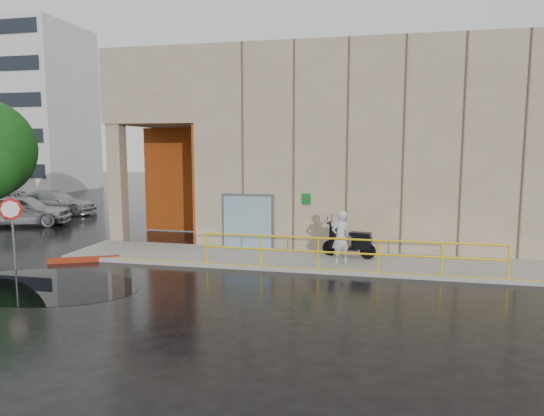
{
  "coord_description": "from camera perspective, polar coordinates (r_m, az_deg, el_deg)",
  "views": [
    {
      "loc": [
        5.12,
        -12.14,
        4.07
      ],
      "look_at": [
        1.81,
        3.0,
        2.1
      ],
      "focal_mm": 32.0,
      "sensor_mm": 36.0,
      "label": 1
    }
  ],
  "objects": [
    {
      "name": "guardrail",
      "position": [
        15.69,
        8.9,
        -5.34
      ],
      "size": [
        9.56,
        0.06,
        1.03
      ],
      "color": "yellow",
      "rests_on": "sidewalk"
    },
    {
      "name": "puddle",
      "position": [
        15.95,
        -25.55,
        -8.26
      ],
      "size": [
        6.13,
        3.8,
        0.01
      ],
      "primitive_type": "cube",
      "rotation": [
        0.0,
        0.0,
        -0.01
      ],
      "color": "black",
      "rests_on": "ground"
    },
    {
      "name": "stop_sign",
      "position": [
        18.04,
        -28.31,
        -0.98
      ],
      "size": [
        0.62,
        0.44,
        2.4
      ],
      "rotation": [
        0.0,
        0.0,
        0.2
      ],
      "color": "slate",
      "rests_on": "ground"
    },
    {
      "name": "red_curb",
      "position": [
        18.53,
        -21.25,
        -5.67
      ],
      "size": [
        2.25,
        1.18,
        0.18
      ],
      "primitive_type": "cube",
      "rotation": [
        0.0,
        0.0,
        0.44
      ],
      "color": "maroon",
      "rests_on": "ground"
    },
    {
      "name": "car_c",
      "position": [
        31.99,
        -24.21,
        0.56
      ],
      "size": [
        5.23,
        3.02,
        1.43
      ],
      "primitive_type": "imported",
      "rotation": [
        0.0,
        0.0,
        1.79
      ],
      "color": "#A2A4A9",
      "rests_on": "ground"
    },
    {
      "name": "car_a",
      "position": [
        28.24,
        -27.33,
        -0.21
      ],
      "size": [
        5.11,
        3.35,
        1.62
      ],
      "primitive_type": "imported",
      "rotation": [
        0.0,
        0.0,
        1.9
      ],
      "color": "#B2B5BB",
      "rests_on": "ground"
    },
    {
      "name": "sidewalk",
      "position": [
        17.15,
        8.29,
        -6.31
      ],
      "size": [
        20.0,
        3.0,
        0.15
      ],
      "primitive_type": "cube",
      "color": "gray",
      "rests_on": "ground"
    },
    {
      "name": "building",
      "position": [
        23.13,
        12.38,
        7.4
      ],
      "size": [
        20.0,
        10.17,
        8.0
      ],
      "color": "gray",
      "rests_on": "ground"
    },
    {
      "name": "distant_building",
      "position": [
        52.14,
        -27.62,
        10.19
      ],
      "size": [
        12.0,
        8.08,
        15.0
      ],
      "color": "silver",
      "rests_on": "ground"
    },
    {
      "name": "scooter",
      "position": [
        17.42,
        9.13,
        -2.99
      ],
      "size": [
        1.97,
        1.01,
        1.49
      ],
      "rotation": [
        0.0,
        0.0,
        -0.22
      ],
      "color": "black",
      "rests_on": "sidewalk"
    },
    {
      "name": "ground",
      "position": [
        13.79,
        -10.22,
        -10.05
      ],
      "size": [
        120.0,
        120.0,
        0.0
      ],
      "primitive_type": "plane",
      "color": "black",
      "rests_on": "ground"
    },
    {
      "name": "person",
      "position": [
        16.37,
        8.07,
        -3.44
      ],
      "size": [
        0.79,
        0.73,
        1.82
      ],
      "primitive_type": "imported",
      "rotation": [
        0.0,
        0.0,
        3.74
      ],
      "color": "#BCBDC1",
      "rests_on": "sidewalk"
    }
  ]
}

